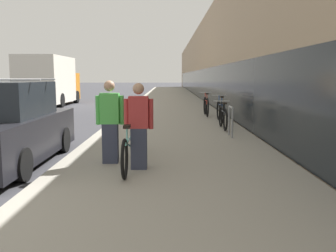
{
  "coord_description": "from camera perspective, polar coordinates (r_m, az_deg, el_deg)",
  "views": [
    {
      "loc": [
        5.45,
        -4.62,
        1.81
      ],
      "look_at": [
        5.36,
        13.38,
        -0.57
      ],
      "focal_mm": 40.0,
      "sensor_mm": 36.0,
      "label": 1
    }
  ],
  "objects": [
    {
      "name": "sidewalk_slab",
      "position": [
        25.68,
        0.61,
        3.67
      ],
      "size": [
        4.6,
        70.0,
        0.16
      ],
      "color": "gray",
      "rests_on": "ground"
    },
    {
      "name": "storefront_facade",
      "position": [
        34.47,
        12.98,
        9.26
      ],
      "size": [
        10.01,
        70.0,
        5.94
      ],
      "color": "tan",
      "rests_on": "ground"
    },
    {
      "name": "tandem_bicycle",
      "position": [
        7.14,
        -5.39,
        -2.91
      ],
      "size": [
        0.52,
        2.85,
        0.84
      ],
      "color": "black",
      "rests_on": "sidewalk_slab"
    },
    {
      "name": "person_rider",
      "position": [
        6.69,
        -4.22,
        -0.03
      ],
      "size": [
        0.52,
        0.21,
        1.54
      ],
      "color": "#33384C",
      "rests_on": "sidewalk_slab"
    },
    {
      "name": "person_bystander",
      "position": [
        7.22,
        -8.57,
        0.62
      ],
      "size": [
        0.54,
        0.21,
        1.58
      ],
      "color": "#33384C",
      "rests_on": "sidewalk_slab"
    },
    {
      "name": "bike_rack_hoop",
      "position": [
        10.48,
        9.8,
        1.17
      ],
      "size": [
        0.05,
        0.6,
        0.84
      ],
      "color": "gray",
      "rests_on": "sidewalk_slab"
    },
    {
      "name": "cruiser_bike_nearest",
      "position": [
        12.06,
        8.64,
        1.33
      ],
      "size": [
        0.52,
        1.67,
        0.87
      ],
      "color": "black",
      "rests_on": "sidewalk_slab"
    },
    {
      "name": "cruiser_bike_middle",
      "position": [
        13.98,
        8.25,
        2.32
      ],
      "size": [
        0.52,
        1.75,
        0.97
      ],
      "color": "black",
      "rests_on": "sidewalk_slab"
    },
    {
      "name": "cruiser_bike_farthest",
      "position": [
        16.08,
        6.09,
        3.05
      ],
      "size": [
        0.52,
        1.78,
        0.98
      ],
      "color": "black",
      "rests_on": "sidewalk_slab"
    },
    {
      "name": "parked_sedan_curbside",
      "position": [
        8.36,
        -23.35,
        -0.28
      ],
      "size": [
        1.87,
        4.31,
        1.77
      ],
      "color": "black",
      "rests_on": "ground"
    },
    {
      "name": "moving_truck",
      "position": [
        24.74,
        -17.41,
        6.54
      ],
      "size": [
        2.52,
        6.38,
        3.03
      ],
      "color": "orange",
      "rests_on": "ground"
    }
  ]
}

